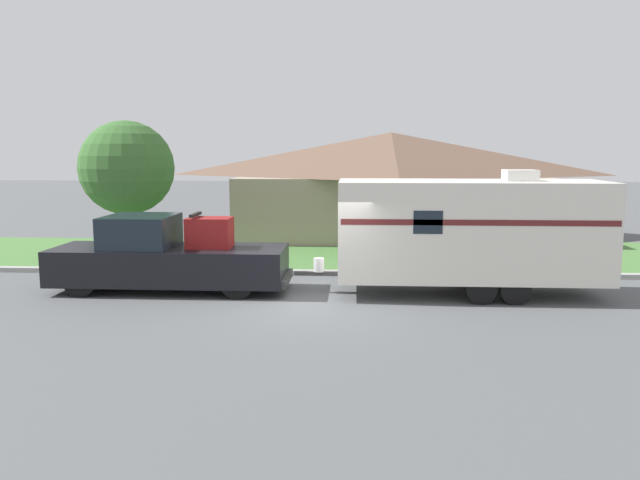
{
  "coord_description": "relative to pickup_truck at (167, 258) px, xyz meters",
  "views": [
    {
      "loc": [
        0.86,
        -14.67,
        3.75
      ],
      "look_at": [
        -0.08,
        1.47,
        1.4
      ],
      "focal_mm": 35.0,
      "sensor_mm": 36.0,
      "label": 1
    }
  ],
  "objects": [
    {
      "name": "mailbox",
      "position": [
        6.39,
        3.36,
        0.06
      ],
      "size": [
        0.48,
        0.2,
        1.23
      ],
      "color": "brown",
      "rests_on": "ground_plane"
    },
    {
      "name": "travel_trailer",
      "position": [
        7.98,
        -0.0,
        0.81
      ],
      "size": [
        7.94,
        2.39,
        3.24
      ],
      "color": "black",
      "rests_on": "ground_plane"
    },
    {
      "name": "lawn_strip",
      "position": [
        4.17,
        5.93,
        -0.87
      ],
      "size": [
        80.0,
        7.0,
        0.03
      ],
      "color": "#477538",
      "rests_on": "ground_plane"
    },
    {
      "name": "ground_plane",
      "position": [
        4.17,
        -1.47,
        -0.89
      ],
      "size": [
        120.0,
        120.0,
        0.0
      ],
      "primitive_type": "plane",
      "color": "#515456"
    },
    {
      "name": "curb_strip",
      "position": [
        4.17,
        2.28,
        -0.82
      ],
      "size": [
        80.0,
        0.3,
        0.14
      ],
      "color": "#999993",
      "rests_on": "ground_plane"
    },
    {
      "name": "tree_in_yard",
      "position": [
        -2.72,
        4.62,
        2.25
      ],
      "size": [
        3.17,
        3.17,
        4.72
      ],
      "color": "brown",
      "rests_on": "ground_plane"
    },
    {
      "name": "pickup_truck",
      "position": [
        0.0,
        0.0,
        0.0
      ],
      "size": [
        6.29,
        2.04,
        2.09
      ],
      "color": "black",
      "rests_on": "ground_plane"
    },
    {
      "name": "house_across_street",
      "position": [
        6.54,
        11.63,
        1.45
      ],
      "size": [
        13.83,
        8.53,
        4.5
      ],
      "color": "gray",
      "rests_on": "ground_plane"
    }
  ]
}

